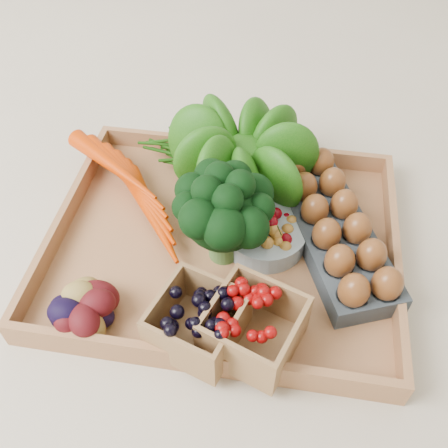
% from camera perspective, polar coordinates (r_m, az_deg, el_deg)
% --- Properties ---
extents(ground, '(4.00, 4.00, 0.00)m').
position_cam_1_polar(ground, '(0.83, 0.00, -2.77)').
color(ground, beige).
rests_on(ground, ground).
extents(tray, '(0.55, 0.45, 0.01)m').
position_cam_1_polar(tray, '(0.82, 0.00, -2.44)').
color(tray, '#AA7247').
rests_on(tray, ground).
extents(carrots, '(0.23, 0.17, 0.06)m').
position_cam_1_polar(carrots, '(0.87, -9.42, 3.47)').
color(carrots, '#CC3300').
rests_on(carrots, tray).
extents(lettuce, '(0.17, 0.17, 0.17)m').
position_cam_1_polar(lettuce, '(0.86, 2.05, 8.63)').
color(lettuce, '#10460B').
rests_on(lettuce, tray).
extents(broccoli, '(0.16, 0.16, 0.12)m').
position_cam_1_polar(broccoli, '(0.76, -0.06, -0.51)').
color(broccoli, black).
rests_on(broccoli, tray).
extents(cherry_bowl, '(0.13, 0.13, 0.04)m').
position_cam_1_polar(cherry_bowl, '(0.81, 4.70, -1.22)').
color(cherry_bowl, '#8C9EA5').
rests_on(cherry_bowl, tray).
extents(egg_carton, '(0.22, 0.34, 0.04)m').
position_cam_1_polar(egg_carton, '(0.83, 12.28, -0.96)').
color(egg_carton, '#353D44').
rests_on(egg_carton, tray).
extents(potatoes, '(0.14, 0.14, 0.08)m').
position_cam_1_polar(potatoes, '(0.73, -15.98, -9.11)').
color(potatoes, '#3B090D').
rests_on(potatoes, tray).
extents(punnet_blackberry, '(0.14, 0.14, 0.08)m').
position_cam_1_polar(punnet_blackberry, '(0.69, -3.03, -11.13)').
color(punnet_blackberry, black).
rests_on(punnet_blackberry, tray).
extents(punnet_raspberry, '(0.15, 0.15, 0.08)m').
position_cam_1_polar(punnet_raspberry, '(0.68, 3.41, -11.69)').
color(punnet_raspberry, '#720505').
rests_on(punnet_raspberry, tray).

